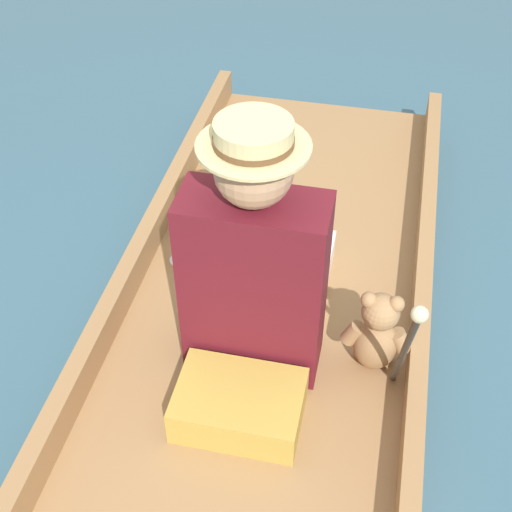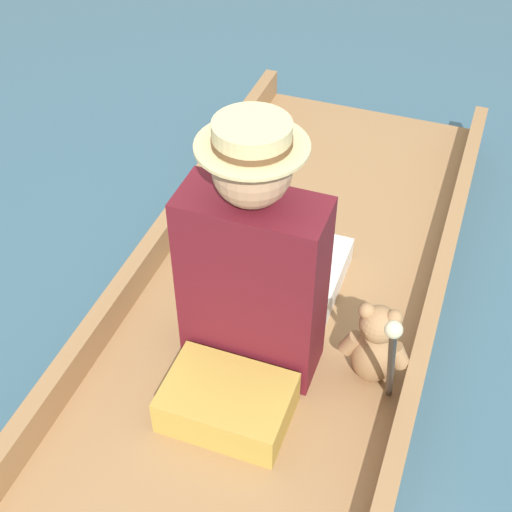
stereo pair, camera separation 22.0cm
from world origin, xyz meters
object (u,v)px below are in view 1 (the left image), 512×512
seated_person (259,266)px  walking_cane (407,345)px  teddy_bear (377,334)px  wine_glass (178,231)px

seated_person → walking_cane: 0.56m
seated_person → teddy_bear: 0.45m
teddy_bear → wine_glass: bearing=155.3°
wine_glass → walking_cane: bearing=-35.8°
wine_glass → walking_cane: 1.11m
seated_person → teddy_bear: (0.40, -0.03, -0.20)m
seated_person → teddy_bear: size_ratio=2.75×
teddy_bear → walking_cane: (0.07, -0.26, 0.26)m
seated_person → teddy_bear: seated_person is taller
walking_cane → seated_person: bearing=148.8°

